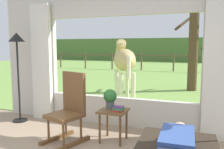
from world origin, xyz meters
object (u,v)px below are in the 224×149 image
object	(u,v)px
horse	(124,60)
pasture_tree	(194,46)
book_stack	(118,109)
floor_lamp_left	(17,50)
rocking_chair	(69,108)
side_table	(113,115)
potted_plant	(110,98)

from	to	relation	value
horse	pasture_tree	world-z (taller)	pasture_tree
book_stack	floor_lamp_left	bearing A→B (deg)	171.03
book_stack	rocking_chair	bearing A→B (deg)	-167.18
side_table	rocking_chair	bearing A→B (deg)	-161.00
rocking_chair	book_stack	distance (m)	0.79
rocking_chair	potted_plant	size ratio (longest dim) A/B	3.50
side_table	floor_lamp_left	size ratio (longest dim) A/B	0.29
book_stack	floor_lamp_left	distance (m)	2.45
floor_lamp_left	book_stack	bearing A→B (deg)	-8.97
rocking_chair	pasture_tree	distance (m)	5.65
side_table	horse	size ratio (longest dim) A/B	0.30
floor_lamp_left	pasture_tree	distance (m)	5.75
book_stack	pasture_tree	distance (m)	5.28
side_table	book_stack	bearing A→B (deg)	-30.31
rocking_chair	pasture_tree	world-z (taller)	pasture_tree
potted_plant	book_stack	xyz separation A→B (m)	(0.18, -0.12, -0.14)
floor_lamp_left	horse	xyz separation A→B (m)	(1.50, 2.37, -0.30)
side_table	book_stack	distance (m)	0.17
pasture_tree	book_stack	bearing A→B (deg)	-101.23
potted_plant	horse	distance (m)	2.71
horse	potted_plant	bearing A→B (deg)	-104.60
side_table	horse	distance (m)	2.85
book_stack	floor_lamp_left	size ratio (longest dim) A/B	0.10
rocking_chair	potted_plant	bearing A→B (deg)	44.23
side_table	floor_lamp_left	xyz separation A→B (m)	(-2.16, 0.30, 1.03)
side_table	floor_lamp_left	bearing A→B (deg)	172.10
potted_plant	horse	xyz separation A→B (m)	(-0.58, 2.61, 0.45)
potted_plant	floor_lamp_left	xyz separation A→B (m)	(-2.08, 0.24, 0.76)
horse	pasture_tree	xyz separation A→B (m)	(1.76, 2.36, 0.38)
rocking_chair	book_stack	world-z (taller)	rocking_chair
book_stack	floor_lamp_left	xyz separation A→B (m)	(-2.25, 0.36, 0.90)
rocking_chair	horse	size ratio (longest dim) A/B	0.64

